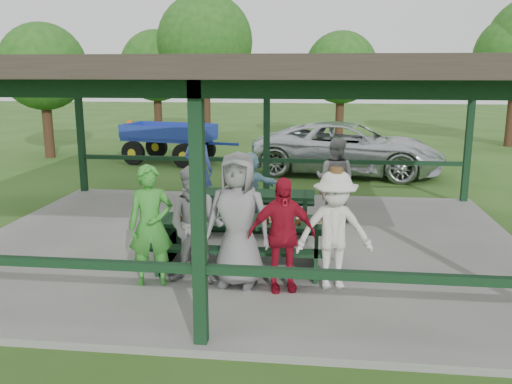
# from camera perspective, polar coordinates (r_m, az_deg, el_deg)

# --- Properties ---
(ground) EXTENTS (90.00, 90.00, 0.00)m
(ground) POSITION_cam_1_polar(r_m,az_deg,el_deg) (10.06, -1.06, -5.78)
(ground) COLOR #2B4E18
(ground) RESTS_ON ground
(concrete_slab) EXTENTS (10.00, 8.00, 0.10)m
(concrete_slab) POSITION_cam_1_polar(r_m,az_deg,el_deg) (10.04, -1.06, -5.51)
(concrete_slab) COLOR slate
(concrete_slab) RESTS_ON ground
(pavilion_structure) EXTENTS (10.60, 8.60, 3.24)m
(pavilion_structure) POSITION_cam_1_polar(r_m,az_deg,el_deg) (9.54, -1.14, 12.58)
(pavilion_structure) COLOR black
(pavilion_structure) RESTS_ON concrete_slab
(picnic_table_near) EXTENTS (2.77, 1.39, 0.75)m
(picnic_table_near) POSITION_cam_1_polar(r_m,az_deg,el_deg) (8.73, -1.56, -4.68)
(picnic_table_near) COLOR black
(picnic_table_near) RESTS_ON concrete_slab
(picnic_table_far) EXTENTS (2.38, 1.39, 0.75)m
(picnic_table_far) POSITION_cam_1_polar(r_m,az_deg,el_deg) (10.65, -0.27, -1.53)
(picnic_table_far) COLOR black
(picnic_table_far) RESTS_ON concrete_slab
(table_setting) EXTENTS (2.35, 0.45, 0.10)m
(table_setting) POSITION_cam_1_polar(r_m,az_deg,el_deg) (8.70, -1.54, -2.66)
(table_setting) COLOR white
(table_setting) RESTS_ON picnic_table_near
(contestant_green) EXTENTS (0.74, 0.60, 1.78)m
(contestant_green) POSITION_cam_1_polar(r_m,az_deg,el_deg) (8.01, -11.01, -3.48)
(contestant_green) COLOR green
(contestant_green) RESTS_ON concrete_slab
(contestant_grey_left) EXTENTS (0.88, 0.70, 1.75)m
(contestant_grey_left) POSITION_cam_1_polar(r_m,az_deg,el_deg) (7.93, -6.32, -3.57)
(contestant_grey_left) COLOR gray
(contestant_grey_left) RESTS_ON concrete_slab
(contestant_grey_mid) EXTENTS (1.04, 0.74, 1.97)m
(contestant_grey_mid) POSITION_cam_1_polar(r_m,az_deg,el_deg) (7.80, -1.89, -2.93)
(contestant_grey_mid) COLOR gray
(contestant_grey_mid) RESTS_ON concrete_slab
(contestant_red) EXTENTS (1.03, 0.63, 1.65)m
(contestant_red) POSITION_cam_1_polar(r_m,az_deg,el_deg) (7.68, 2.73, -4.47)
(contestant_red) COLOR #AA1228
(contestant_red) RESTS_ON concrete_slab
(contestant_white_fedora) EXTENTS (1.20, 0.82, 1.77)m
(contestant_white_fedora) POSITION_cam_1_polar(r_m,az_deg,el_deg) (7.80, 8.25, -4.01)
(contestant_white_fedora) COLOR white
(contestant_white_fedora) RESTS_ON concrete_slab
(spectator_lblue) EXTENTS (1.37, 0.61, 1.43)m
(spectator_lblue) POSITION_cam_1_polar(r_m,az_deg,el_deg) (11.43, -0.63, 0.72)
(spectator_lblue) COLOR #96D1E9
(spectator_lblue) RESTS_ON concrete_slab
(spectator_blue) EXTENTS (0.79, 0.64, 1.89)m
(spectator_blue) POSITION_cam_1_polar(r_m,az_deg,el_deg) (12.07, -6.09, 2.41)
(spectator_blue) COLOR #455CB5
(spectator_blue) RESTS_ON concrete_slab
(spectator_grey) EXTENTS (1.00, 0.88, 1.73)m
(spectator_grey) POSITION_cam_1_polar(r_m,az_deg,el_deg) (11.43, 8.32, 1.35)
(spectator_grey) COLOR gray
(spectator_grey) RESTS_ON concrete_slab
(pickup_truck) EXTENTS (6.18, 3.64, 1.61)m
(pickup_truck) POSITION_cam_1_polar(r_m,az_deg,el_deg) (17.18, 9.72, 4.56)
(pickup_truck) COLOR silver
(pickup_truck) RESTS_ON ground
(farm_trailer) EXTENTS (4.21, 2.36, 1.46)m
(farm_trailer) POSITION_cam_1_polar(r_m,az_deg,el_deg) (19.27, -9.09, 5.20)
(farm_trailer) COLOR navy
(farm_trailer) RESTS_ON ground
(tree_far_left) EXTENTS (3.19, 3.19, 4.98)m
(tree_far_left) POSITION_cam_1_polar(r_m,az_deg,el_deg) (25.46, -10.45, 12.90)
(tree_far_left) COLOR #362115
(tree_far_left) RESTS_ON ground
(tree_left) EXTENTS (4.13, 4.13, 6.46)m
(tree_left) POSITION_cam_1_polar(r_m,az_deg,el_deg) (24.37, -5.38, 15.45)
(tree_left) COLOR #362115
(tree_left) RESTS_ON ground
(tree_mid) EXTENTS (3.11, 3.11, 4.86)m
(tree_mid) POSITION_cam_1_polar(r_m,az_deg,el_deg) (24.31, 8.95, 12.78)
(tree_mid) COLOR #362115
(tree_mid) RESTS_ON ground
(tree_edge_left) EXTENTS (3.12, 3.12, 4.87)m
(tree_edge_left) POSITION_cam_1_polar(r_m,az_deg,el_deg) (21.46, -21.51, 12.13)
(tree_edge_left) COLOR #362115
(tree_edge_left) RESTS_ON ground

